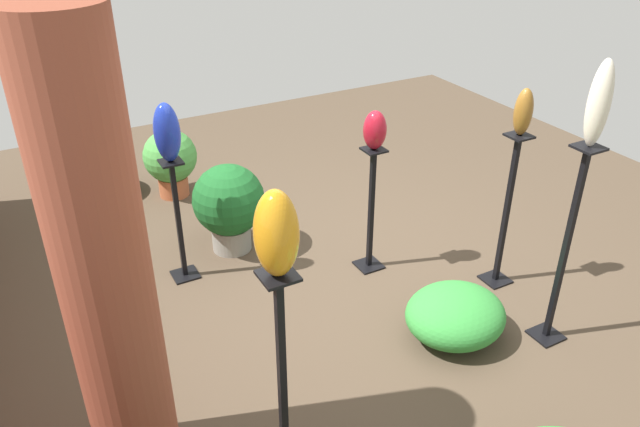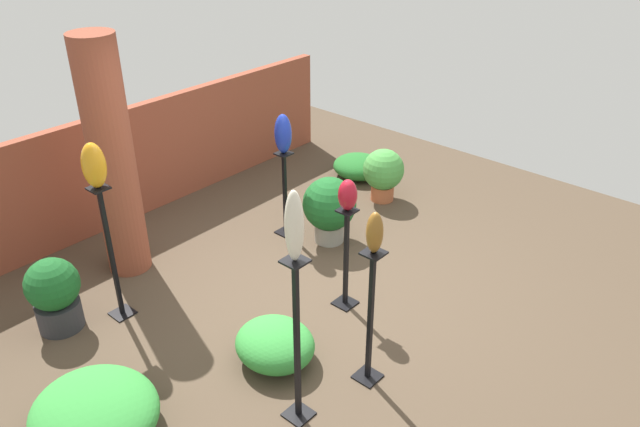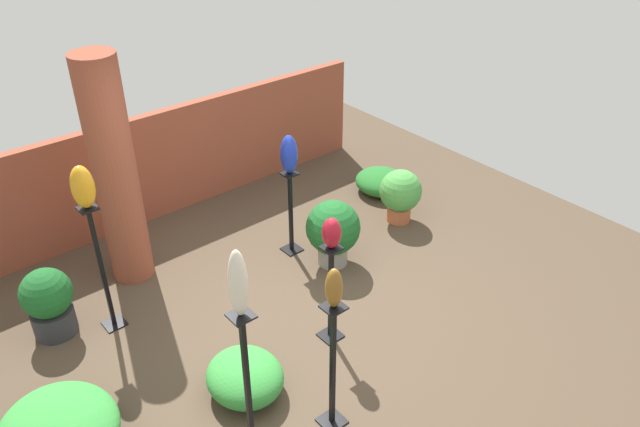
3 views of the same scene
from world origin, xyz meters
The scene contains 19 objects.
ground_plane centered at (0.00, 0.00, 0.00)m, with size 8.00×8.00×0.00m, color #4C3D2D.
brick_wall_back centered at (0.00, 2.71, 0.66)m, with size 5.60×0.12×1.33m, color brown.
brick_pillar centered at (-0.97, 1.80, 1.22)m, with size 0.43×0.43×2.43m, color brown.
pedestal_amber centered at (-1.49, 1.17, 0.62)m, with size 0.20×0.20×1.34m.
pedestal_ruby centered at (0.02, -0.31, 0.47)m, with size 0.20×0.20×1.03m.
pedestal_cobalt centered at (0.60, 1.05, 0.45)m, with size 0.20×0.20×1.00m.
pedestal_bronze centered at (-0.62, -1.08, 0.56)m, with size 0.20×0.20×1.23m.
pedestal_ivory centered at (-1.30, -0.92, 0.66)m, with size 0.20×0.20×1.42m.
art_vase_amber centered at (-1.49, 1.17, 1.54)m, with size 0.20×0.19×0.40m, color orange.
art_vase_ruby centered at (0.02, -0.31, 1.18)m, with size 0.17×0.17×0.29m, color maroon.
art_vase_cobalt centered at (0.60, 1.05, 1.22)m, with size 0.18×0.19×0.44m, color #192D9E.
art_vase_bronze centered at (-0.62, -1.08, 1.39)m, with size 0.13×0.13×0.33m, color brown.
art_vase_ivory centered at (-1.30, -0.92, 1.68)m, with size 0.13×0.12×0.52m, color beige.
potted_plant_walkway_edge centered at (-1.95, 1.43, 0.38)m, with size 0.48×0.48×0.71m.
potted_plant_back_center centered at (0.81, 0.57, 0.43)m, with size 0.59×0.59×0.76m.
potted_plant_near_pillar centered at (2.00, 0.71, 0.38)m, with size 0.51×0.51×0.67m.
foliage_bed_east centered at (-2.40, 0.09, 0.18)m, with size 0.91×0.99×0.37m, color #338C38.
foliage_bed_west centered at (2.33, 1.35, 0.15)m, with size 0.67×0.71×0.29m, color #236B28.
foliage_bed_center centered at (-0.98, -0.36, 0.18)m, with size 0.64×0.70×0.35m, color #338C38.
Camera 2 is at (-3.76, -3.31, 3.69)m, focal length 35.00 mm.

